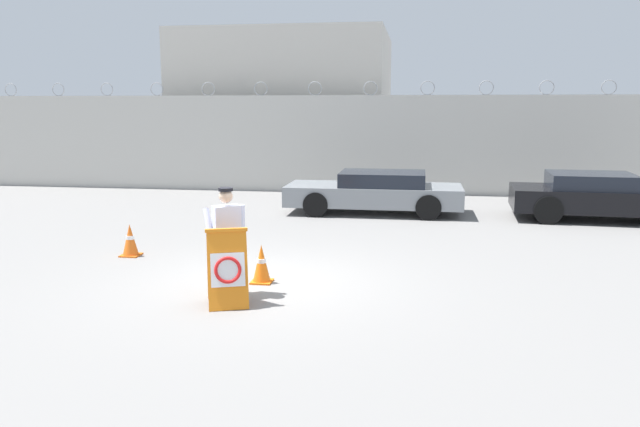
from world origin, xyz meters
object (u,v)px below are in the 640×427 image
traffic_cone_mid (130,240)px  parked_car_rear_sedan (376,192)px  security_guard (227,236)px  traffic_cone_near (262,264)px  parked_car_far_side (597,196)px  barricade_sign (227,267)px

traffic_cone_mid → parked_car_rear_sedan: parked_car_rear_sedan is taller
security_guard → traffic_cone_mid: bearing=-74.2°
traffic_cone_near → security_guard: bearing=-119.7°
security_guard → parked_car_rear_sedan: size_ratio=0.35×
security_guard → traffic_cone_near: 0.97m
traffic_cone_near → traffic_cone_mid: bearing=154.7°
traffic_cone_mid → parked_car_far_side: parked_car_far_side is taller
parked_car_rear_sedan → parked_car_far_side: size_ratio=1.08×
barricade_sign → traffic_cone_mid: size_ratio=1.82×
traffic_cone_near → parked_car_far_side: 9.92m
traffic_cone_mid → parked_car_far_side: bearing=28.7°
barricade_sign → traffic_cone_near: 1.27m
traffic_cone_mid → parked_car_rear_sedan: (4.41, 5.69, 0.28)m
barricade_sign → security_guard: bearing=87.2°
barricade_sign → parked_car_rear_sedan: bearing=59.1°
barricade_sign → parked_car_rear_sedan: 8.49m
traffic_cone_near → barricade_sign: bearing=-99.3°
barricade_sign → traffic_cone_mid: (-2.80, 2.65, -0.26)m
parked_car_far_side → security_guard: bearing=-131.0°
barricade_sign → parked_car_far_side: (7.28, 8.17, 0.05)m
traffic_cone_near → parked_car_rear_sedan: parked_car_rear_sedan is taller
traffic_cone_near → parked_car_rear_sedan: size_ratio=0.14×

